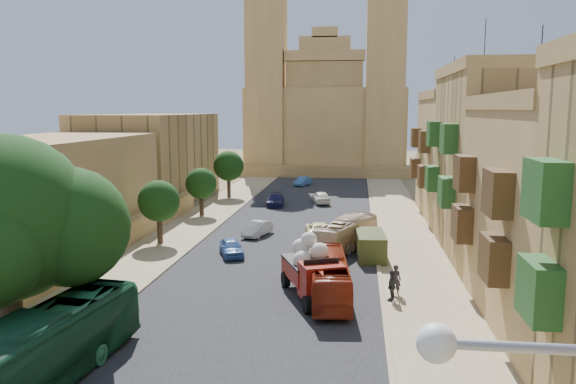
% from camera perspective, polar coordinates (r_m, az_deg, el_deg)
% --- Properties ---
extents(road_surface, '(14.00, 140.00, 0.01)m').
position_cam_1_polar(road_surface, '(49.38, 0.58, -3.92)').
color(road_surface, black).
rests_on(road_surface, ground).
extents(sidewalk_east, '(5.00, 140.00, 0.01)m').
position_cam_1_polar(sidewalk_east, '(49.23, 11.66, -4.13)').
color(sidewalk_east, '#9C8966').
rests_on(sidewalk_east, ground).
extents(sidewalk_west, '(5.00, 140.00, 0.01)m').
position_cam_1_polar(sidewalk_west, '(51.32, -10.04, -3.58)').
color(sidewalk_west, '#9C8966').
rests_on(sidewalk_west, ground).
extents(kerb_east, '(0.25, 140.00, 0.12)m').
position_cam_1_polar(kerb_east, '(49.08, 8.75, -4.03)').
color(kerb_east, '#9C8966').
rests_on(kerb_east, ground).
extents(kerb_west, '(0.25, 140.00, 0.12)m').
position_cam_1_polar(kerb_west, '(50.63, -7.33, -3.62)').
color(kerb_west, '#9C8966').
rests_on(kerb_west, ground).
extents(townhouse_b, '(9.00, 14.00, 14.90)m').
position_cam_1_polar(townhouse_b, '(31.13, 26.63, -1.50)').
color(townhouse_b, '#A7824B').
rests_on(townhouse_b, ground).
extents(townhouse_c, '(9.00, 14.00, 17.40)m').
position_cam_1_polar(townhouse_c, '(44.33, 20.78, 3.16)').
color(townhouse_c, tan).
rests_on(townhouse_c, ground).
extents(townhouse_d, '(9.00, 14.00, 15.90)m').
position_cam_1_polar(townhouse_d, '(58.04, 17.53, 3.68)').
color(townhouse_d, '#A7824B').
rests_on(townhouse_d, ground).
extents(west_wall, '(1.00, 40.00, 1.80)m').
position_cam_1_polar(west_wall, '(43.08, -17.84, -4.93)').
color(west_wall, '#A7824B').
rests_on(west_wall, ground).
extents(west_building_low, '(10.00, 28.00, 8.40)m').
position_cam_1_polar(west_building_low, '(43.41, -25.75, -0.83)').
color(west_building_low, olive).
rests_on(west_building_low, ground).
extents(west_building_mid, '(10.00, 22.00, 10.00)m').
position_cam_1_polar(west_building_mid, '(66.48, -13.61, 3.37)').
color(west_building_mid, tan).
rests_on(west_building_mid, ground).
extents(church, '(28.00, 22.50, 36.30)m').
position_cam_1_polar(church, '(96.71, 3.93, 7.75)').
color(church, '#A7824B').
rests_on(church, ground).
extents(ficus_tree, '(9.55, 8.79, 9.55)m').
position_cam_1_polar(ficus_tree, '(26.98, -26.65, -2.92)').
color(ficus_tree, '#322419').
rests_on(ficus_tree, ground).
extents(street_tree_a, '(2.74, 2.74, 4.21)m').
position_cam_1_polar(street_tree_a, '(34.58, -19.80, -5.00)').
color(street_tree_a, '#322419').
rests_on(street_tree_a, ground).
extents(street_tree_b, '(3.28, 3.28, 5.04)m').
position_cam_1_polar(street_tree_b, '(45.28, -12.98, -0.92)').
color(street_tree_b, '#322419').
rests_on(street_tree_b, ground).
extents(street_tree_c, '(3.12, 3.12, 4.79)m').
position_cam_1_polar(street_tree_c, '(56.59, -8.82, 0.85)').
color(street_tree_c, '#322419').
rests_on(street_tree_c, ground).
extents(street_tree_d, '(3.66, 3.66, 5.62)m').
position_cam_1_polar(street_tree_d, '(68.07, -6.06, 2.63)').
color(street_tree_d, '#322419').
rests_on(street_tree_d, ground).
extents(red_truck, '(4.34, 6.49, 3.59)m').
position_cam_1_polar(red_truck, '(31.76, 2.63, -7.97)').
color(red_truck, maroon).
rests_on(red_truck, ground).
extents(olive_pickup, '(2.26, 4.55, 1.83)m').
position_cam_1_polar(olive_pickup, '(40.61, 8.38, -5.42)').
color(olive_pickup, '#3B451A').
rests_on(olive_pickup, ground).
extents(bus_green_north, '(3.61, 10.80, 2.95)m').
position_cam_1_polar(bus_green_north, '(24.07, -23.65, -14.41)').
color(bus_green_north, '#164B2D').
rests_on(bus_green_north, ground).
extents(bus_red_east, '(2.85, 8.74, 2.39)m').
position_cam_1_polar(bus_red_east, '(31.98, 4.17, -8.59)').
color(bus_red_east, '#9F2D15').
rests_on(bus_red_east, ground).
extents(bus_cream_east, '(4.96, 8.52, 2.34)m').
position_cam_1_polar(bus_cream_east, '(42.91, 5.94, -4.25)').
color(bus_cream_east, beige).
rests_on(bus_cream_east, ground).
extents(car_blue_a, '(2.71, 3.96, 1.25)m').
position_cam_1_polar(car_blue_a, '(41.03, -5.78, -5.62)').
color(car_blue_a, '#4370B6').
rests_on(car_blue_a, ground).
extents(car_white_a, '(2.26, 3.92, 1.22)m').
position_cam_1_polar(car_white_a, '(47.21, -3.10, -3.75)').
color(car_white_a, '#BEBEBE').
rests_on(car_white_a, ground).
extents(car_cream, '(2.77, 4.93, 1.30)m').
position_cam_1_polar(car_cream, '(46.69, 3.16, -3.84)').
color(car_cream, '#FBF6AE').
rests_on(car_cream, ground).
extents(car_dkblue, '(2.22, 4.58, 1.29)m').
position_cam_1_polar(car_dkblue, '(61.88, -1.28, -0.81)').
color(car_dkblue, '#181C4E').
rests_on(car_dkblue, ground).
extents(car_white_b, '(2.57, 4.44, 1.42)m').
position_cam_1_polar(car_white_b, '(63.38, 3.37, -0.55)').
color(car_white_b, white).
rests_on(car_white_b, ground).
extents(car_blue_b, '(2.27, 3.99, 1.24)m').
position_cam_1_polar(car_blue_b, '(78.25, 1.51, 1.10)').
color(car_blue_b, '#3C6AA5').
rests_on(car_blue_b, ground).
extents(pedestrian_a, '(0.69, 0.49, 1.77)m').
position_cam_1_polar(pedestrian_a, '(32.99, 10.85, -8.75)').
color(pedestrian_a, '#2B272F').
rests_on(pedestrian_a, ground).
extents(pedestrian_c, '(0.81, 1.11, 1.75)m').
position_cam_1_polar(pedestrian_c, '(31.94, 10.52, -9.33)').
color(pedestrian_c, '#353438').
rests_on(pedestrian_c, ground).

